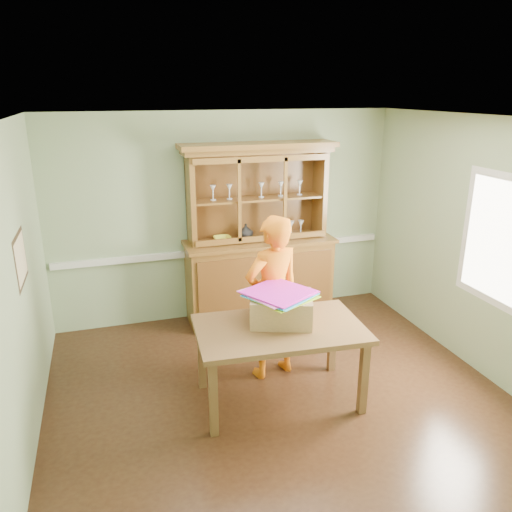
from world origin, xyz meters
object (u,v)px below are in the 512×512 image
object	(u,v)px
china_hutch	(259,259)
person	(272,298)
cardboard_box	(281,309)
dining_table	(280,336)

from	to	relation	value
china_hutch	person	bearing A→B (deg)	-101.84
cardboard_box	person	world-z (taller)	person
china_hutch	cardboard_box	size ratio (longest dim) A/B	3.99
china_hutch	dining_table	distance (m)	1.94
cardboard_box	person	xyz separation A→B (m)	(0.04, 0.38, -0.05)
china_hutch	dining_table	size ratio (longest dim) A/B	1.41
china_hutch	person	world-z (taller)	china_hutch
person	cardboard_box	bearing A→B (deg)	69.65
dining_table	person	world-z (taller)	person
dining_table	china_hutch	bearing A→B (deg)	82.25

